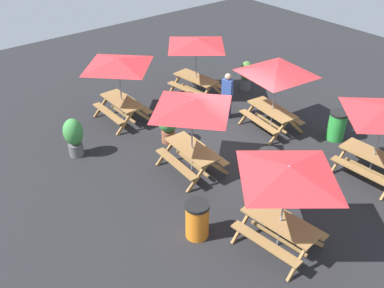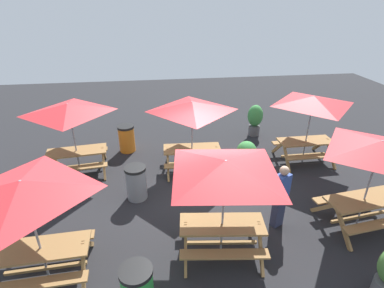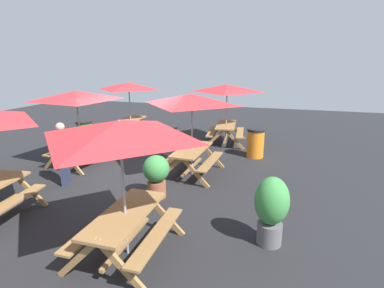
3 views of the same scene
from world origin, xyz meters
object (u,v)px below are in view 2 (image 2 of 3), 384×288
at_px(trash_bin_gray, 136,182).
at_px(potted_plant_1, 255,119).
at_px(picnic_table_4, 312,105).
at_px(picnic_table_5, 379,153).
at_px(picnic_table_2, 192,111).
at_px(picnic_table_3, 225,174).
at_px(trash_bin_orange, 127,138).
at_px(picnic_table_1, 69,114).
at_px(person_standing, 280,195).
at_px(potted_plant_2, 246,155).
at_px(picnic_table_0, 24,196).

distance_m(trash_bin_gray, potted_plant_1, 5.85).
bearing_deg(picnic_table_4, potted_plant_1, -66.70).
bearing_deg(potted_plant_1, picnic_table_5, 99.06).
bearing_deg(potted_plant_1, picnic_table_2, 39.09).
relative_size(picnic_table_4, trash_bin_gray, 2.38).
distance_m(picnic_table_2, picnic_table_5, 4.88).
bearing_deg(picnic_table_4, picnic_table_3, 44.08).
bearing_deg(trash_bin_orange, picnic_table_5, 141.07).
bearing_deg(picnic_table_1, picnic_table_5, 148.11).
bearing_deg(person_standing, potted_plant_1, 52.53).
relative_size(picnic_table_3, picnic_table_4, 1.20).
xyz_separation_m(picnic_table_2, trash_bin_gray, (1.72, 1.34, -1.49)).
bearing_deg(picnic_table_1, trash_bin_orange, -144.86).
height_order(potted_plant_1, potted_plant_2, potted_plant_1).
distance_m(picnic_table_2, picnic_table_3, 3.57).
distance_m(picnic_table_1, trash_bin_gray, 2.90).
distance_m(picnic_table_0, picnic_table_1, 4.07).
distance_m(picnic_table_0, potted_plant_1, 8.84).
height_order(picnic_table_3, picnic_table_5, same).
bearing_deg(picnic_table_0, picnic_table_1, -90.53).
bearing_deg(picnic_table_3, potted_plant_1, -107.60).
distance_m(picnic_table_3, trash_bin_gray, 3.28).
xyz_separation_m(picnic_table_2, picnic_table_3, (-0.17, 3.56, 0.00)).
xyz_separation_m(trash_bin_orange, potted_plant_1, (-5.00, -0.74, 0.21)).
bearing_deg(picnic_table_0, picnic_table_5, -177.97).
bearing_deg(potted_plant_2, picnic_table_5, 125.93).
xyz_separation_m(picnic_table_3, trash_bin_gray, (1.90, -2.22, -1.49)).
bearing_deg(person_standing, trash_bin_gray, 129.87).
relative_size(picnic_table_0, picnic_table_3, 0.83).
xyz_separation_m(picnic_table_4, trash_bin_orange, (6.00, -1.54, -1.49)).
relative_size(picnic_table_1, picnic_table_4, 1.00).
height_order(picnic_table_2, picnic_table_5, same).
distance_m(potted_plant_2, person_standing, 2.58).
height_order(picnic_table_5, potted_plant_2, picnic_table_5).
distance_m(picnic_table_0, picnic_table_2, 5.11).
distance_m(picnic_table_2, person_standing, 3.57).
relative_size(picnic_table_4, picnic_table_5, 1.00).
xyz_separation_m(picnic_table_0, picnic_table_2, (-3.44, -3.78, 0.00)).
distance_m(picnic_table_4, trash_bin_orange, 6.37).
bearing_deg(potted_plant_1, picnic_table_1, 17.40).
bearing_deg(trash_bin_orange, picnic_table_1, 41.70).
xyz_separation_m(picnic_table_4, trash_bin_gray, (5.56, 1.37, -1.49)).
xyz_separation_m(picnic_table_2, picnic_table_5, (-3.71, 3.17, 0.00)).
bearing_deg(potted_plant_2, trash_bin_gray, 16.00).
height_order(trash_bin_gray, potted_plant_2, potted_plant_2).
relative_size(picnic_table_1, potted_plant_2, 2.25).
xyz_separation_m(picnic_table_0, person_standing, (-5.15, -0.85, -1.10)).
bearing_deg(trash_bin_orange, potted_plant_1, -171.63).
relative_size(picnic_table_5, trash_bin_gray, 2.38).
relative_size(picnic_table_1, potted_plant_1, 1.85).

